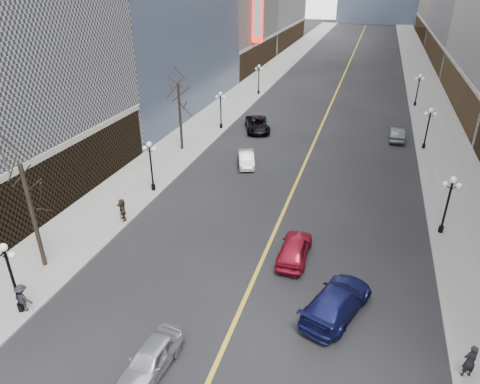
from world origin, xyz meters
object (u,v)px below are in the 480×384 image
Objects in this scene: streetlamp_west_2 at (221,106)px; streetlamp_west_3 at (259,76)px; streetlamp_west_1 at (151,161)px; streetlamp_east_3 at (418,87)px; car_nb_near at (151,359)px; car_nb_far at (257,124)px; streetlamp_west_0 at (10,271)px; streetlamp_east_2 at (428,124)px; car_nb_mid at (246,159)px; car_sb_far at (397,134)px; car_sb_mid at (294,248)px; car_sb_near at (337,301)px; streetlamp_east_1 at (448,199)px; ped_ne_corner at (470,361)px.

streetlamp_west_3 is at bearing 90.00° from streetlamp_west_2.
streetlamp_east_3 is at bearing 56.75° from streetlamp_west_1.
streetlamp_west_2 is at bearing 109.33° from car_nb_near.
streetlamp_east_3 is 0.78× the size of car_nb_far.
streetlamp_west_0 is 1.00× the size of streetlamp_west_3.
streetlamp_east_2 and streetlamp_west_3 have the same top height.
streetlamp_west_1 is 1.07× the size of car_nb_mid.
car_nb_far reaches higher than car_sb_far.
car_sb_far is (20.80, 36.27, -2.16)m from streetlamp_west_0.
car_nb_near is 0.89× the size of car_sb_mid.
car_nb_near is 10.50m from car_sb_near.
streetlamp_west_2 is (-23.60, 18.00, 0.00)m from streetlamp_east_1.
car_nb_far is (-19.13, 18.73, -2.09)m from streetlamp_east_1.
streetlamp_east_3 reaches higher than car_sb_near.
streetlamp_west_2 is at bearing 102.70° from car_nb_mid.
streetlamp_west_3 is 49.80m from car_sb_near.
streetlamp_east_2 is 1.01× the size of car_sb_far.
streetlamp_west_2 is at bearing 168.35° from car_nb_far.
streetlamp_west_2 reaches higher than car_sb_near.
streetlamp_east_2 is 1.00× the size of streetlamp_west_3.
car_sb_near is (17.05, -28.74, -2.06)m from streetlamp_west_2.
streetlamp_east_3 is 1.00× the size of streetlamp_west_0.
car_sb_near is at bearing -32.21° from streetlamp_west_1.
streetlamp_east_3 is 29.68m from streetlamp_west_2.
car_nb_near is at bearing -112.53° from streetlamp_east_2.
streetlamp_west_2 is 11.95m from car_nb_mid.
streetlamp_west_1 is 15.31m from car_sb_mid.
car_sb_far is (-2.80, 2.27, -2.16)m from streetlamp_east_2.
streetlamp_east_3 is 1.00× the size of streetlamp_west_3.
streetlamp_east_3 is 25.86m from car_nb_far.
streetlamp_east_3 is at bearing -113.39° from ped_ne_corner.
streetlamp_west_0 reaches higher than car_sb_near.
streetlamp_west_1 is at bearing -90.00° from streetlamp_west_3.
streetlamp_east_2 is 1.00× the size of streetlamp_west_1.
car_nb_mid is at bearing 52.27° from streetlamp_west_1.
car_sb_mid is at bearing 35.16° from streetlamp_west_0.
streetlamp_west_3 is at bearing -36.07° from car_sb_far.
car_nb_mid is (-17.39, 8.03, -2.21)m from streetlamp_east_1.
streetlamp_east_2 reaches higher than car_sb_near.
streetlamp_west_3 is at bearing 83.30° from car_nb_mid.
car_nb_near is at bearing -103.85° from car_nb_far.
streetlamp_west_0 is 1.00× the size of streetlamp_west_2.
ped_ne_corner is (2.60, -33.64, 0.36)m from car_sb_far.
streetlamp_west_0 is at bearing 35.23° from car_sb_mid.
streetlamp_east_2 is at bearing -37.33° from streetlamp_west_3.
streetlamp_east_2 is 1.00× the size of streetlamp_west_0.
streetlamp_west_1 is at bearing -24.40° from car_sb_mid.
streetlamp_west_3 is 26.17m from car_sb_far.
car_nb_far is (4.47, -17.27, -2.09)m from streetlamp_west_3.
streetlamp_west_2 is 2.39× the size of ped_ne_corner.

